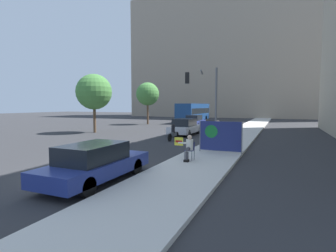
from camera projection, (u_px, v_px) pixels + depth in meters
The scene contains 14 objects.
ground_plane at pixel (88, 172), 10.91m from camera, with size 160.00×160.00×0.00m, color #303033.
sidewalk_curb at pixel (238, 136), 23.08m from camera, with size 3.10×90.00×0.14m, color beige.
building_backdrop_far at pixel (240, 56), 61.11m from camera, with size 52.00×12.00×28.70m.
seated_protester at pixel (189, 147), 12.57m from camera, with size 0.95×0.77×1.22m.
jogger_on_sidewalk at pixel (218, 135), 15.43m from camera, with size 0.34×0.34×1.77m.
protest_banner at pixel (220, 136), 14.59m from camera, with size 2.40×0.06×1.75m.
traffic_light_pole at pixel (205, 92), 19.81m from camera, with size 2.39×2.15×5.44m.
parked_car_curbside at pixel (95, 163), 9.47m from camera, with size 1.82×4.66×1.42m.
car_on_road_nearest at pixel (185, 127), 24.45m from camera, with size 1.86×4.75×1.54m.
car_on_road_midblock at pixel (194, 121), 33.75m from camera, with size 1.81×4.25×1.52m.
city_bus_on_road at pixel (194, 112), 42.52m from camera, with size 2.57×10.21×3.04m.
motorcycle_on_road at pixel (173, 133), 20.90m from camera, with size 0.28×2.07×1.30m.
street_tree_near_curb at pixel (94, 92), 26.47m from camera, with size 3.59×3.59×5.94m.
street_tree_midblock at pixel (148, 94), 37.93m from camera, with size 3.34×3.34×6.09m.
Camera 1 is at (7.34, -8.50, 2.79)m, focal length 28.00 mm.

